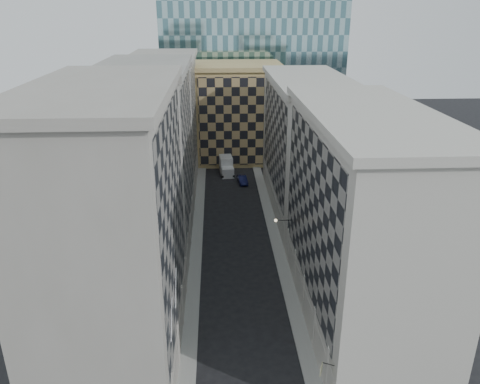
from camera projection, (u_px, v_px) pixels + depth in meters
name	position (u px, v px, depth m)	size (l,w,h in m)	color
sidewalk_west	(196.00, 245.00, 60.76)	(1.50, 100.00, 0.15)	gray
sidewalk_east	(277.00, 243.00, 61.27)	(1.50, 100.00, 0.15)	gray
bldg_left_a	(115.00, 230.00, 38.51)	(10.80, 22.80, 23.70)	gray
bldg_left_b	(150.00, 156.00, 59.11)	(10.80, 22.80, 22.70)	gray
bldg_left_c	(166.00, 121.00, 79.71)	(10.80, 22.80, 21.70)	gray
bldg_right_a	(360.00, 220.00, 43.84)	(10.80, 26.80, 20.70)	#BCB7AD
bldg_right_b	(306.00, 145.00, 69.07)	(10.80, 28.80, 19.70)	#BCB7AD
tan_block	(238.00, 112.00, 92.81)	(16.80, 14.80, 18.80)	tan
church_tower	(225.00, 16.00, 99.32)	(7.20, 7.20, 51.50)	#302B25
flagpoles_left	(174.00, 303.00, 35.53)	(0.10, 6.33, 2.33)	gray
bracket_lamp	(277.00, 220.00, 53.40)	(1.98, 0.36, 0.36)	black
box_truck	(226.00, 167.00, 86.55)	(2.72, 5.75, 3.06)	silver
dark_car	(242.00, 180.00, 81.93)	(1.41, 4.06, 1.34)	#10143E
shop_sign	(322.00, 369.00, 34.83)	(1.12, 0.73, 0.86)	black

